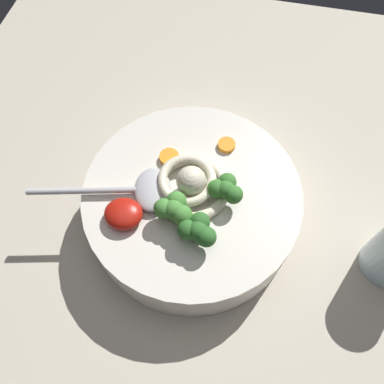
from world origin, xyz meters
TOP-DOWN VIEW (x-y plane):
  - table_slab at (0.00, 0.00)cm, footprint 91.32×91.32cm
  - soup_bowl at (2.92, 2.43)cm, footprint 26.89×26.89cm
  - noodle_pile at (3.22, 2.10)cm, footprint 10.09×9.89cm
  - soup_spoon at (8.85, 3.85)cm, footprint 17.52×7.30cm
  - chili_sauce_dollop at (9.91, 7.42)cm, footprint 4.49×4.04cm
  - broccoli_floret_near_spoon at (4.16, 6.17)cm, footprint 4.59×3.95cm
  - broccoli_floret_far at (1.05, 8.10)cm, footprint 4.51×3.88cm
  - broccoli_floret_beside_chili at (-1.03, 2.34)cm, footprint 4.31×3.71cm
  - carrot_slice_right at (6.74, -1.61)cm, footprint 2.49×2.49cm
  - carrot_slice_left at (0.22, -5.09)cm, footprint 2.26×2.26cm

SIDE VIEW (x-z plane):
  - table_slab at x=0.00cm, z-range 0.00..2.85cm
  - soup_bowl at x=2.92cm, z-range 2.97..9.94cm
  - carrot_slice_left at x=0.22cm, z-range 9.82..10.43cm
  - carrot_slice_right at x=6.74cm, z-range 9.82..10.55cm
  - soup_spoon at x=8.85cm, z-range 9.82..11.42cm
  - chili_sauce_dollop at x=9.91cm, z-range 9.82..11.84cm
  - noodle_pile at x=3.22cm, z-range 9.06..13.11cm
  - broccoli_floret_beside_chili at x=-1.03cm, z-range 10.25..13.66cm
  - broccoli_floret_far at x=1.05cm, z-range 10.27..13.84cm
  - broccoli_floret_near_spoon at x=4.16cm, z-range 10.28..13.91cm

